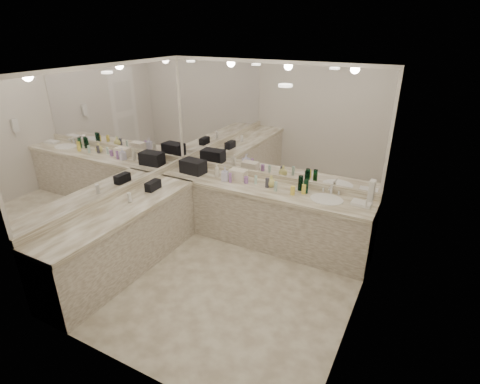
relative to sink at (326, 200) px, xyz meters
The scene contains 37 objects.
floor 1.77m from the sink, 128.37° to the right, with size 3.20×3.20×0.00m, color beige.
ceiling 2.29m from the sink, 128.37° to the right, with size 3.20×3.20×0.00m, color white.
wall_back 1.08m from the sink, 162.47° to the left, with size 3.20×0.02×2.60m, color beige.
wall_left 2.85m from the sink, 154.80° to the right, with size 0.02×3.00×2.60m, color beige.
wall_right 1.42m from the sink, 61.56° to the right, with size 0.02×3.00×2.60m, color beige.
vanity_back_base 1.06m from the sink, behind, with size 3.20×0.60×0.84m, color beige.
vanity_back_top 0.95m from the sink, behind, with size 3.20×0.64×0.06m, color silver.
vanity_left_base 2.75m from the sink, 146.31° to the right, with size 0.60×2.40×0.84m, color beige.
vanity_left_top 2.70m from the sink, 146.19° to the right, with size 0.64×2.42×0.06m, color silver.
backsplash_back 0.99m from the sink, 163.58° to the left, with size 3.20×0.04×0.10m, color silver.
backsplash_left 2.80m from the sink, 154.62° to the right, with size 0.04×3.00×0.10m, color silver.
mirror_back 1.33m from the sink, 163.13° to the left, with size 3.12×0.01×1.55m, color white.
mirror_left 2.94m from the sink, 154.69° to the right, with size 0.01×2.92×1.55m, color white.
sink is the anchor object (origin of this frame).
faucet 0.22m from the sink, 90.00° to the left, with size 0.24×0.16×0.14m, color silver.
wall_phone 0.91m from the sink, 39.57° to the right, with size 0.06×0.10×0.24m, color white.
door 1.82m from the sink, 69.46° to the right, with size 0.02×0.82×2.10m, color white.
black_toiletry_bag 2.13m from the sink, behind, with size 0.38×0.24×0.22m, color black.
black_bag_spill 2.40m from the sink, 160.01° to the right, with size 0.11×0.24×0.13m, color black.
cream_cosmetic_case 1.38m from the sink, behind, with size 0.25×0.16×0.15m, color silver.
hand_towel 0.44m from the sink, ahead, with size 0.25×0.17×0.04m, color white.
lotion_left 2.59m from the sink, 150.25° to the right, with size 0.05×0.05×0.13m, color white.
soap_bottle_a 1.71m from the sink, behind, with size 0.08×0.08×0.20m, color silver.
soap_bottle_b 1.53m from the sink, behind, with size 0.10×0.10×0.21m, color silver.
soap_bottle_c 0.84m from the sink, behind, with size 0.13×0.13×0.17m, color #E2DD7A.
green_bottle_0 0.45m from the sink, 162.61° to the left, with size 0.07×0.07×0.21m, color #0A4427.
green_bottle_1 0.46m from the sink, 160.31° to the left, with size 0.07×0.07×0.19m, color #0A4427.
green_bottle_2 0.35m from the sink, 166.07° to the left, with size 0.06×0.06×0.20m, color #0A4427.
amenity_bottle_0 1.43m from the sink, behind, with size 0.04×0.04×0.15m, color #9966B2.
amenity_bottle_1 1.07m from the sink, behind, with size 0.04×0.04×0.13m, color silver.
amenity_bottle_2 0.87m from the sink, behind, with size 0.06×0.06×0.14m, color #3F3F4C.
amenity_bottle_3 1.31m from the sink, behind, with size 0.06×0.06×0.07m, color #F2D84C.
amenity_bottle_4 0.72m from the sink, behind, with size 0.04×0.04×0.14m, color silver.
amenity_bottle_5 1.54m from the sink, behind, with size 0.05×0.05×0.09m, color #F2D84C.
amenity_bottle_6 0.34m from the sink, behind, with size 0.06×0.06×0.14m, color #F2D84C.
amenity_bottle_7 1.20m from the sink, behind, with size 0.06×0.06×0.10m, color #9966B2.
amenity_bottle_8 0.47m from the sink, behind, with size 0.06×0.06×0.12m, color #F2D84C.
Camera 1 is at (2.04, -3.31, 3.01)m, focal length 28.00 mm.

